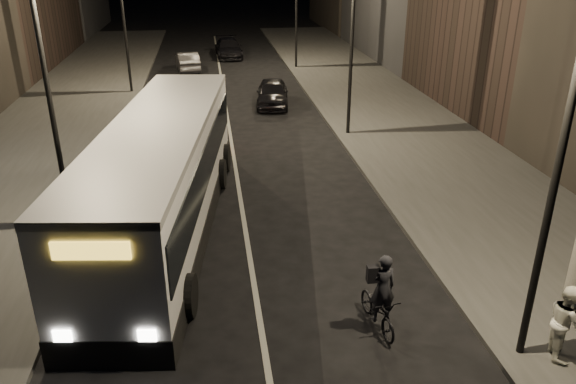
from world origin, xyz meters
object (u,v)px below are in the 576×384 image
object	(u,v)px
streetlight_right_mid	(347,20)
car_near	(272,93)
streetlight_left_far	(126,2)
city_bus	(163,172)
streetlight_left_near	(53,61)
car_far	(229,48)
pedestrian_woman	(566,321)
streetlight_right_near	(553,127)
cyclist_on_bicycle	(379,304)
car_mid	(187,61)

from	to	relation	value
streetlight_right_mid	car_near	distance (m)	8.02
streetlight_left_far	car_near	xyz separation A→B (m)	(7.99, -4.01, -4.63)
streetlight_right_mid	city_bus	bearing A→B (deg)	-132.37
streetlight_left_near	car_far	size ratio (longest dim) A/B	1.63
streetlight_right_mid	pedestrian_woman	xyz separation A→B (m)	(1.06, -16.21, -4.33)
streetlight_right_mid	city_bus	xyz separation A→B (m)	(-7.81, -8.57, -3.41)
streetlight_left_far	city_bus	world-z (taller)	streetlight_left_far
streetlight_left_near	car_far	distance (m)	30.46
pedestrian_woman	streetlight_right_near	bearing A→B (deg)	96.06
streetlight_right_mid	car_far	bearing A→B (deg)	101.68
streetlight_left_far	city_bus	xyz separation A→B (m)	(2.85, -18.57, -3.41)
streetlight_left_near	car_near	world-z (taller)	streetlight_left_near
streetlight_left_far	car_far	xyz separation A→B (m)	(6.23, 11.45, -4.64)
car_near	car_far	xyz separation A→B (m)	(-1.76, 15.46, -0.01)
streetlight_right_mid	car_near	size ratio (longest dim) A/B	1.88
streetlight_left_near	cyclist_on_bicycle	size ratio (longest dim) A/B	3.90
streetlight_right_near	cyclist_on_bicycle	bearing A→B (deg)	150.19
city_bus	cyclist_on_bicycle	xyz separation A→B (m)	(5.26, -5.97, -1.26)
streetlight_right_mid	pedestrian_woman	bearing A→B (deg)	-86.25
streetlight_right_near	car_mid	size ratio (longest dim) A/B	1.95
streetlight_right_mid	streetlight_left_near	bearing A→B (deg)	-143.12
cyclist_on_bicycle	car_far	xyz separation A→B (m)	(-1.88, 35.99, 0.03)
car_near	streetlight_right_mid	bearing A→B (deg)	-58.67
streetlight_right_near	streetlight_left_far	distance (m)	28.10
streetlight_right_near	car_far	size ratio (longest dim) A/B	1.63
pedestrian_woman	car_near	size ratio (longest dim) A/B	0.41
streetlight_right_near	car_far	bearing A→B (deg)	96.75
city_bus	streetlight_right_mid	bearing A→B (deg)	55.32
streetlight_left_near	car_near	xyz separation A→B (m)	(7.99, 13.99, -4.63)
streetlight_left_near	streetlight_left_far	distance (m)	18.00
streetlight_right_mid	streetlight_left_far	xyz separation A→B (m)	(-10.66, 10.00, 0.00)
streetlight_left_near	cyclist_on_bicycle	distance (m)	11.41
cyclist_on_bicycle	car_near	xyz separation A→B (m)	(-0.11, 20.52, 0.04)
pedestrian_woman	car_mid	world-z (taller)	pedestrian_woman
car_far	car_mid	bearing A→B (deg)	-124.36
pedestrian_woman	car_mid	distance (m)	33.72
streetlight_left_near	car_mid	world-z (taller)	streetlight_left_near
streetlight_left_far	pedestrian_woman	world-z (taller)	streetlight_left_far
streetlight_right_mid	city_bus	distance (m)	12.09
streetlight_right_mid	pedestrian_woman	world-z (taller)	streetlight_right_mid
streetlight_left_far	car_far	size ratio (longest dim) A/B	1.63
car_near	car_far	distance (m)	15.56
streetlight_right_near	cyclist_on_bicycle	world-z (taller)	streetlight_right_near
streetlight_right_near	city_bus	world-z (taller)	streetlight_right_near
city_bus	car_mid	world-z (taller)	city_bus
car_near	car_mid	world-z (taller)	car_near
streetlight_left_near	pedestrian_woman	size ratio (longest dim) A/B	4.65
pedestrian_woman	car_far	size ratio (longest dim) A/B	0.35
streetlight_right_near	car_near	distance (m)	22.63
streetlight_left_near	pedestrian_woman	distance (m)	14.95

